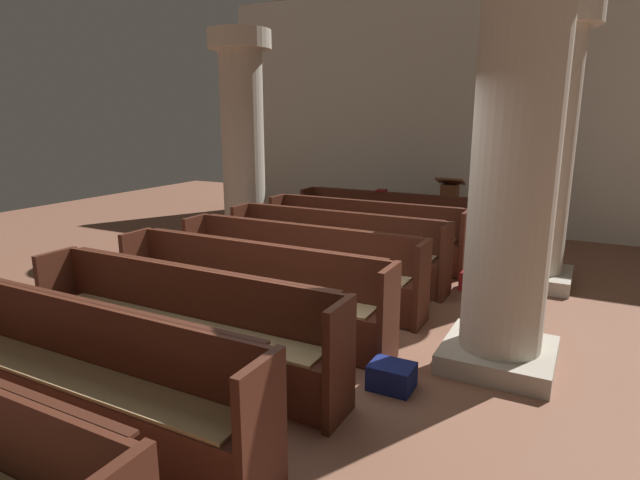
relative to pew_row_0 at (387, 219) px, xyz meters
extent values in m
plane|color=brown|center=(0.64, -3.96, -0.48)|extent=(19.20, 19.20, 0.00)
cube|color=beige|center=(0.64, 2.12, 1.77)|extent=(10.00, 0.16, 4.50)
cube|color=#4C2316|center=(0.00, -0.02, -0.05)|extent=(2.94, 0.38, 0.05)
cube|color=#4C2316|center=(0.00, 0.15, 0.20)|extent=(2.94, 0.04, 0.46)
cube|color=#411E13|center=(0.00, 0.19, 0.42)|extent=(2.82, 0.06, 0.02)
cube|color=#442014|center=(-1.50, -0.02, -0.03)|extent=(0.06, 0.44, 0.91)
cube|color=#442014|center=(1.50, -0.02, -0.03)|extent=(0.06, 0.44, 0.91)
cube|color=#482115|center=(0.00, -0.20, -0.27)|extent=(2.94, 0.03, 0.39)
cube|color=tan|center=(0.00, -0.04, -0.02)|extent=(2.70, 0.32, 0.03)
cube|color=#4C2316|center=(0.00, -1.01, -0.05)|extent=(2.94, 0.38, 0.05)
cube|color=#4C2316|center=(0.00, -0.84, 0.20)|extent=(2.94, 0.04, 0.46)
cube|color=#411E13|center=(0.00, -0.80, 0.42)|extent=(2.82, 0.06, 0.02)
cube|color=#442014|center=(-1.50, -1.01, -0.03)|extent=(0.06, 0.44, 0.91)
cube|color=#442014|center=(1.50, -1.01, -0.03)|extent=(0.06, 0.44, 0.91)
cube|color=#482115|center=(0.00, -1.19, -0.27)|extent=(2.94, 0.03, 0.39)
cube|color=tan|center=(0.00, -1.03, -0.02)|extent=(2.70, 0.32, 0.03)
cube|color=#4C2316|center=(0.00, -2.00, -0.05)|extent=(2.94, 0.38, 0.05)
cube|color=#4C2316|center=(0.00, -1.84, 0.20)|extent=(2.94, 0.04, 0.46)
cube|color=#411E13|center=(0.00, -1.79, 0.42)|extent=(2.82, 0.06, 0.02)
cube|color=#442014|center=(-1.50, -2.00, -0.03)|extent=(0.06, 0.44, 0.91)
cube|color=#442014|center=(1.50, -2.00, -0.03)|extent=(0.06, 0.44, 0.91)
cube|color=#482115|center=(0.00, -2.18, -0.27)|extent=(2.94, 0.03, 0.39)
cube|color=tan|center=(0.00, -2.02, -0.02)|extent=(2.70, 0.32, 0.03)
cube|color=#4C2316|center=(0.00, -2.99, -0.05)|extent=(2.94, 0.38, 0.05)
cube|color=#4C2316|center=(0.00, -2.83, 0.20)|extent=(2.94, 0.04, 0.46)
cube|color=#411E13|center=(0.00, -2.78, 0.42)|extent=(2.82, 0.06, 0.02)
cube|color=#442014|center=(-1.50, -2.99, -0.03)|extent=(0.06, 0.44, 0.91)
cube|color=#442014|center=(1.50, -2.99, -0.03)|extent=(0.06, 0.44, 0.91)
cube|color=#482115|center=(0.00, -3.17, -0.27)|extent=(2.94, 0.03, 0.39)
cube|color=tan|center=(0.00, -3.01, -0.02)|extent=(2.70, 0.32, 0.03)
cube|color=#4C2316|center=(0.00, -3.99, -0.05)|extent=(2.94, 0.38, 0.05)
cube|color=#4C2316|center=(0.00, -3.82, 0.20)|extent=(2.94, 0.04, 0.46)
cube|color=#411E13|center=(0.00, -3.77, 0.42)|extent=(2.82, 0.06, 0.02)
cube|color=#442014|center=(-1.50, -3.99, -0.03)|extent=(0.06, 0.44, 0.91)
cube|color=#442014|center=(1.50, -3.99, -0.03)|extent=(0.06, 0.44, 0.91)
cube|color=#482115|center=(0.00, -4.16, -0.27)|extent=(2.94, 0.03, 0.39)
cube|color=tan|center=(0.00, -4.01, -0.02)|extent=(2.70, 0.32, 0.03)
cube|color=#4C2316|center=(0.00, -4.98, -0.05)|extent=(2.94, 0.38, 0.05)
cube|color=#4C2316|center=(0.00, -4.81, 0.20)|extent=(2.94, 0.04, 0.46)
cube|color=#411E13|center=(0.00, -4.76, 0.42)|extent=(2.82, 0.06, 0.02)
cube|color=#442014|center=(-1.50, -4.98, -0.03)|extent=(0.06, 0.44, 0.91)
cube|color=#442014|center=(1.50, -4.98, -0.03)|extent=(0.06, 0.44, 0.91)
cube|color=#482115|center=(0.00, -5.15, -0.27)|extent=(2.94, 0.03, 0.39)
cube|color=tan|center=(0.00, -5.00, -0.02)|extent=(2.70, 0.32, 0.03)
cube|color=#4C2316|center=(0.00, -5.97, -0.05)|extent=(2.94, 0.38, 0.05)
cube|color=#4C2316|center=(0.00, -5.80, 0.20)|extent=(2.94, 0.04, 0.46)
cube|color=#411E13|center=(0.00, -5.75, 0.42)|extent=(2.82, 0.06, 0.02)
cube|color=#442014|center=(1.50, -5.97, -0.03)|extent=(0.06, 0.44, 0.91)
cube|color=#482115|center=(0.00, -6.14, -0.27)|extent=(2.94, 0.03, 0.39)
cube|color=tan|center=(0.00, -5.99, -0.02)|extent=(2.70, 0.32, 0.03)
cube|color=#B6AD9A|center=(2.37, -0.87, -0.39)|extent=(0.96, 0.96, 0.18)
cylinder|color=beige|center=(2.37, -0.87, 1.21)|extent=(0.71, 0.71, 3.02)
cylinder|color=beige|center=(2.37, -0.87, 2.86)|extent=(1.03, 1.03, 0.30)
cube|color=#B6AD9A|center=(-2.32, -0.77, -0.39)|extent=(0.96, 0.96, 0.18)
cylinder|color=beige|center=(-2.32, -0.77, 1.21)|extent=(0.71, 0.71, 3.02)
cylinder|color=beige|center=(-2.32, -0.77, 2.86)|extent=(1.03, 1.03, 0.30)
cube|color=#B6AD9A|center=(2.37, -3.52, -0.39)|extent=(0.94, 0.94, 0.18)
cylinder|color=beige|center=(2.37, -3.52, 1.21)|extent=(0.70, 0.70, 3.02)
cube|color=brown|center=(0.68, 1.35, -0.45)|extent=(0.45, 0.45, 0.06)
cube|color=brown|center=(0.68, 1.35, -0.01)|extent=(0.28, 0.28, 0.95)
cube|color=brown|center=(0.68, 1.35, 0.53)|extent=(0.48, 0.35, 0.15)
cube|color=maroon|center=(-0.19, 0.19, 0.44)|extent=(0.15, 0.21, 0.03)
cube|color=navy|center=(1.68, -4.36, -0.38)|extent=(0.35, 0.28, 0.21)
cube|color=maroon|center=(1.76, -1.53, -0.38)|extent=(0.35, 0.28, 0.22)
camera|label=1|loc=(2.96, -8.06, 1.69)|focal=29.39mm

